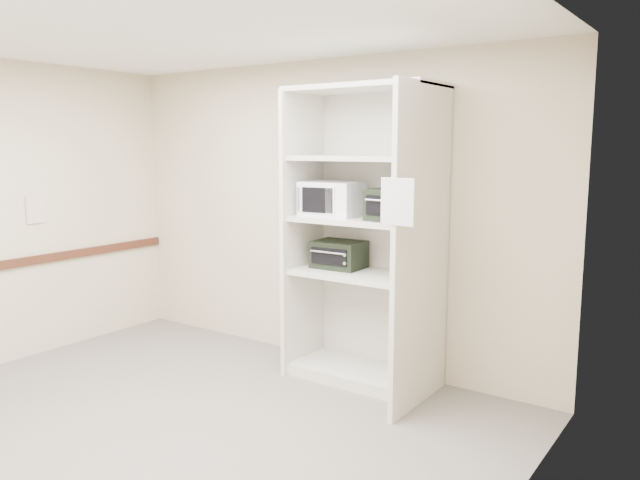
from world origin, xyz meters
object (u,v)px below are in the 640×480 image
Objects in this scene: shelving_unit at (369,247)px; toaster_oven_lower at (339,254)px; toaster_oven_upper at (398,205)px; microwave at (332,199)px.

toaster_oven_lower is (-0.32, 0.05, -0.10)m from shelving_unit.
shelving_unit is at bearing 176.89° from toaster_oven_upper.
shelving_unit reaches higher than toaster_oven_lower.
shelving_unit is 5.83× the size of toaster_oven_lower.
shelving_unit is at bearing -1.88° from microwave.
toaster_oven_upper is 1.04× the size of toaster_oven_lower.
microwave reaches higher than toaster_oven_lower.
toaster_oven_lower is at bearing 177.71° from toaster_oven_upper.
microwave is 1.14× the size of toaster_oven_lower.
toaster_oven_upper is at bearing -11.67° from toaster_oven_lower.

